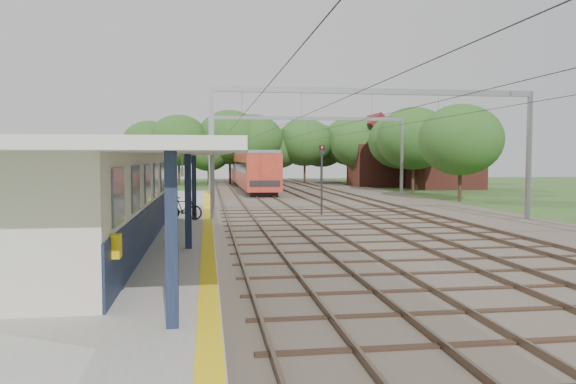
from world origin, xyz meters
TOP-DOWN VIEW (x-y plane):
  - ground at (0.00, 0.00)m, footprint 160.00×160.00m
  - ballast_bed at (4.00, 30.00)m, footprint 18.00×90.00m
  - platform at (-7.50, 14.00)m, footprint 5.00×52.00m
  - yellow_stripe at (-5.25, 14.00)m, footprint 0.45×52.00m
  - station_building at (-8.88, 7.00)m, footprint 3.41×18.00m
  - canopy at (-7.77, 6.00)m, footprint 6.40×20.00m
  - rail_tracks at (1.50, 30.00)m, footprint 11.80×88.00m
  - catenary_system at (3.39, 25.28)m, footprint 17.22×88.00m
  - tree_band at (3.84, 57.12)m, footprint 31.72×30.88m
  - house_near at (21.00, 46.00)m, footprint 7.00×6.12m
  - house_far at (16.00, 52.00)m, footprint 8.00×6.12m
  - person at (-7.12, 14.07)m, footprint 0.70×0.50m
  - bicycle at (-6.42, 15.00)m, footprint 1.95×1.02m
  - train at (-0.50, 51.93)m, footprint 3.04×37.80m
  - signal_post at (1.35, 18.78)m, footprint 0.32×0.29m

SIDE VIEW (x-z plane):
  - ground at x=0.00m, z-range 0.00..0.00m
  - ballast_bed at x=4.00m, z-range 0.00..0.10m
  - platform at x=-7.50m, z-range 0.00..0.35m
  - rail_tracks at x=1.50m, z-range 0.10..0.25m
  - yellow_stripe at x=-5.25m, z-range 0.35..0.36m
  - bicycle at x=-6.42m, z-range 0.35..1.48m
  - person at x=-7.12m, z-range 0.35..2.15m
  - station_building at x=-8.88m, z-range 0.34..3.74m
  - train at x=-0.50m, z-range 0.23..4.21m
  - signal_post at x=1.35m, z-range 0.49..4.63m
  - house_near at x=21.00m, z-range -0.96..6.93m
  - house_far at x=16.00m, z-range -1.09..7.56m
  - canopy at x=-7.77m, z-range 1.92..5.36m
  - tree_band at x=3.84m, z-range 0.51..9.33m
  - catenary_system at x=3.39m, z-range 2.01..9.01m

